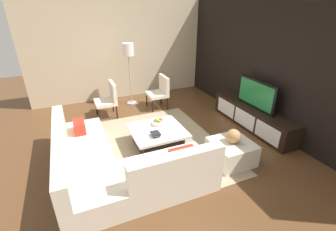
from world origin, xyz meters
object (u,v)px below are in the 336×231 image
object	(u,v)px
television	(256,94)
accent_chair_near	(109,98)
ottoman	(231,152)
coffee_table	(158,137)
floor_lamp	(128,54)
media_console	(252,117)
book_stack	(156,134)
sectional_couch	(112,164)
accent_chair_far	(160,90)
fruit_bowl	(159,123)
decorative_ball	(233,136)

from	to	relation	value
television	accent_chair_near	distance (m)	3.49
television	ottoman	distance (m)	1.66
coffee_table	floor_lamp	world-z (taller)	floor_lamp
media_console	book_stack	world-z (taller)	media_console
accent_chair_near	floor_lamp	distance (m)	1.30
accent_chair_near	floor_lamp	world-z (taller)	floor_lamp
media_console	ottoman	distance (m)	1.55
media_console	television	distance (m)	0.57
accent_chair_near	book_stack	xyz separation A→B (m)	(2.05, 0.47, -0.07)
media_console	accent_chair_near	bearing A→B (deg)	-123.68
coffee_table	television	bearing A→B (deg)	87.51
coffee_table	accent_chair_near	size ratio (longest dim) A/B	1.18
sectional_couch	coffee_table	world-z (taller)	sectional_couch
ottoman	television	bearing A→B (deg)	125.61
book_stack	ottoman	bearing A→B (deg)	56.26
coffee_table	floor_lamp	bearing A→B (deg)	176.94
media_console	ottoman	bearing A→B (deg)	-54.38
accent_chair_near	accent_chair_far	world-z (taller)	same
accent_chair_near	fruit_bowl	world-z (taller)	accent_chair_near
television	accent_chair_near	xyz separation A→B (m)	(-1.93, -2.89, -0.33)
television	floor_lamp	distance (m)	3.37
decorative_ball	book_stack	size ratio (longest dim) A/B	1.30
coffee_table	book_stack	size ratio (longest dim) A/B	5.33
sectional_couch	television	bearing A→B (deg)	98.85
floor_lamp	accent_chair_near	bearing A→B (deg)	-50.93
sectional_couch	decorative_ball	world-z (taller)	sectional_couch
television	fruit_bowl	world-z (taller)	television
accent_chair_near	ottoman	xyz separation A→B (m)	(2.83, 1.63, -0.29)
television	floor_lamp	bearing A→B (deg)	-139.21
sectional_couch	fruit_bowl	distance (m)	1.38
ottoman	decorative_ball	xyz separation A→B (m)	(0.00, 0.00, 0.33)
book_stack	sectional_couch	bearing A→B (deg)	-66.44
book_stack	media_console	bearing A→B (deg)	92.93
accent_chair_near	decorative_ball	bearing A→B (deg)	24.99
coffee_table	decorative_ball	distance (m)	1.48
floor_lamp	ottoman	size ratio (longest dim) A/B	2.41
accent_chair_far	coffee_table	bearing A→B (deg)	-27.48
decorative_ball	fruit_bowl	bearing A→B (deg)	-141.45
television	accent_chair_far	size ratio (longest dim) A/B	1.29
floor_lamp	ottoman	bearing A→B (deg)	14.96
fruit_bowl	accent_chair_far	distance (m)	1.80
decorative_ball	book_stack	xyz separation A→B (m)	(-0.78, -1.16, -0.10)
media_console	television	bearing A→B (deg)	90.00
sectional_couch	accent_chair_near	size ratio (longest dim) A/B	2.90
sectional_couch	accent_chair_near	bearing A→B (deg)	170.06
media_console	fruit_bowl	bearing A→B (deg)	-97.32
fruit_bowl	accent_chair_near	bearing A→B (deg)	-157.16
floor_lamp	accent_chair_far	world-z (taller)	floor_lamp
fruit_bowl	decorative_ball	size ratio (longest dim) A/B	1.11
decorative_ball	accent_chair_far	bearing A→B (deg)	-174.88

